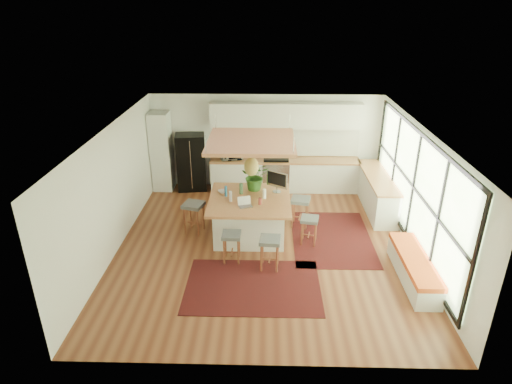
{
  "coord_description": "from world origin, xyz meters",
  "views": [
    {
      "loc": [
        0.03,
        -8.45,
        5.1
      ],
      "look_at": [
        -0.2,
        0.5,
        1.1
      ],
      "focal_mm": 30.46,
      "sensor_mm": 36.0,
      "label": 1
    }
  ],
  "objects_px": {
    "stool_near_right": "(270,253)",
    "stool_right_front": "(309,229)",
    "stool_left_side": "(194,218)",
    "laptop": "(245,202)",
    "fridge": "(191,158)",
    "island_plant": "(255,179)",
    "microwave": "(231,152)",
    "stool_right_back": "(300,212)",
    "monitor": "(277,182)",
    "island": "(250,217)",
    "stool_near_left": "(232,246)"
  },
  "relations": [
    {
      "from": "laptop",
      "to": "monitor",
      "type": "bearing_deg",
      "value": 30.45
    },
    {
      "from": "laptop",
      "to": "microwave",
      "type": "relative_size",
      "value": 0.51
    },
    {
      "from": "monitor",
      "to": "island_plant",
      "type": "xyz_separation_m",
      "value": [
        -0.51,
        0.13,
        0.01
      ]
    },
    {
      "from": "fridge",
      "to": "island",
      "type": "distance_m",
      "value": 3.25
    },
    {
      "from": "island",
      "to": "stool_right_front",
      "type": "distance_m",
      "value": 1.4
    },
    {
      "from": "stool_near_left",
      "to": "stool_left_side",
      "type": "xyz_separation_m",
      "value": [
        -0.99,
        1.23,
        0.0
      ]
    },
    {
      "from": "laptop",
      "to": "microwave",
      "type": "distance_m",
      "value": 3.15
    },
    {
      "from": "laptop",
      "to": "monitor",
      "type": "height_order",
      "value": "monitor"
    },
    {
      "from": "stool_near_right",
      "to": "laptop",
      "type": "height_order",
      "value": "laptop"
    },
    {
      "from": "island",
      "to": "microwave",
      "type": "distance_m",
      "value": 2.83
    },
    {
      "from": "fridge",
      "to": "microwave",
      "type": "height_order",
      "value": "fridge"
    },
    {
      "from": "island",
      "to": "stool_right_back",
      "type": "bearing_deg",
      "value": 21.22
    },
    {
      "from": "stool_near_left",
      "to": "stool_left_side",
      "type": "distance_m",
      "value": 1.58
    },
    {
      "from": "stool_near_right",
      "to": "microwave",
      "type": "xyz_separation_m",
      "value": [
        -1.09,
        4.07,
        0.78
      ]
    },
    {
      "from": "stool_right_back",
      "to": "stool_near_right",
      "type": "bearing_deg",
      "value": -111.8
    },
    {
      "from": "fridge",
      "to": "monitor",
      "type": "bearing_deg",
      "value": -51.5
    },
    {
      "from": "island",
      "to": "stool_right_back",
      "type": "xyz_separation_m",
      "value": [
        1.2,
        0.47,
        -0.11
      ]
    },
    {
      "from": "stool_near_left",
      "to": "fridge",
      "type": "bearing_deg",
      "value": 110.78
    },
    {
      "from": "stool_left_side",
      "to": "laptop",
      "type": "bearing_deg",
      "value": -22.76
    },
    {
      "from": "island",
      "to": "stool_left_side",
      "type": "distance_m",
      "value": 1.33
    },
    {
      "from": "island_plant",
      "to": "microwave",
      "type": "bearing_deg",
      "value": 109.19
    },
    {
      "from": "stool_right_front",
      "to": "laptop",
      "type": "height_order",
      "value": "laptop"
    },
    {
      "from": "fridge",
      "to": "stool_near_left",
      "type": "height_order",
      "value": "fridge"
    },
    {
      "from": "stool_right_back",
      "to": "stool_near_left",
      "type": "bearing_deg",
      "value": -133.89
    },
    {
      "from": "fridge",
      "to": "stool_near_right",
      "type": "distance_m",
      "value": 4.68
    },
    {
      "from": "fridge",
      "to": "island_plant",
      "type": "relative_size",
      "value": 2.33
    },
    {
      "from": "island",
      "to": "stool_left_side",
      "type": "height_order",
      "value": "island"
    },
    {
      "from": "stool_left_side",
      "to": "stool_right_front",
      "type": "bearing_deg",
      "value": -9.82
    },
    {
      "from": "stool_left_side",
      "to": "stool_near_right",
      "type": "bearing_deg",
      "value": -39.85
    },
    {
      "from": "stool_right_back",
      "to": "microwave",
      "type": "height_order",
      "value": "microwave"
    },
    {
      "from": "stool_near_right",
      "to": "microwave",
      "type": "height_order",
      "value": "microwave"
    },
    {
      "from": "stool_near_right",
      "to": "stool_right_front",
      "type": "distance_m",
      "value": 1.36
    },
    {
      "from": "stool_near_right",
      "to": "laptop",
      "type": "xyz_separation_m",
      "value": [
        -0.54,
        0.97,
        0.7
      ]
    },
    {
      "from": "stool_right_front",
      "to": "island_plant",
      "type": "xyz_separation_m",
      "value": [
        -1.23,
        0.88,
        0.85
      ]
    },
    {
      "from": "stool_right_front",
      "to": "stool_right_back",
      "type": "height_order",
      "value": "stool_right_back"
    },
    {
      "from": "stool_right_front",
      "to": "stool_right_back",
      "type": "relative_size",
      "value": 0.88
    },
    {
      "from": "laptop",
      "to": "stool_left_side",
      "type": "bearing_deg",
      "value": 138.67
    },
    {
      "from": "stool_left_side",
      "to": "laptop",
      "type": "height_order",
      "value": "laptop"
    },
    {
      "from": "fridge",
      "to": "island",
      "type": "height_order",
      "value": "fridge"
    },
    {
      "from": "stool_right_front",
      "to": "stool_right_back",
      "type": "bearing_deg",
      "value": 100.13
    },
    {
      "from": "stool_left_side",
      "to": "island_plant",
      "type": "distance_m",
      "value": 1.72
    },
    {
      "from": "stool_near_left",
      "to": "monitor",
      "type": "relative_size",
      "value": 1.19
    },
    {
      "from": "stool_near_left",
      "to": "stool_near_right",
      "type": "height_order",
      "value": "stool_near_right"
    },
    {
      "from": "stool_right_front",
      "to": "stool_right_back",
      "type": "distance_m",
      "value": 0.84
    },
    {
      "from": "fridge",
      "to": "stool_near_left",
      "type": "relative_size",
      "value": 2.49
    },
    {
      "from": "fridge",
      "to": "stool_left_side",
      "type": "distance_m",
      "value": 2.69
    },
    {
      "from": "stool_right_back",
      "to": "stool_left_side",
      "type": "height_order",
      "value": "stool_left_side"
    },
    {
      "from": "stool_near_left",
      "to": "laptop",
      "type": "bearing_deg",
      "value": 69.95
    },
    {
      "from": "fridge",
      "to": "laptop",
      "type": "bearing_deg",
      "value": -69.02
    },
    {
      "from": "monitor",
      "to": "stool_left_side",
      "type": "bearing_deg",
      "value": -138.49
    }
  ]
}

